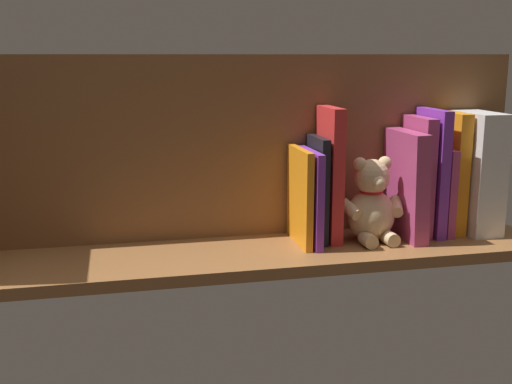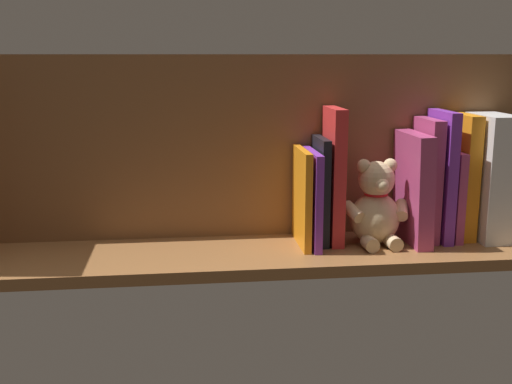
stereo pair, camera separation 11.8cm
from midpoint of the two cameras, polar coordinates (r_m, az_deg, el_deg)
name	(u,v)px [view 1 (the left image)]	position (r cm, az deg, el deg)	size (l,w,h in cm)	color
ground_plane	(256,254)	(121.54, -2.80, -5.69)	(115.59, 24.34, 2.20)	brown
shelf_back_panel	(245,147)	(126.64, -3.66, 4.09)	(115.59, 1.50, 36.72)	brown
dictionary_thick_white	(477,173)	(136.14, 17.17, 1.67)	(6.48, 13.11, 25.15)	silver
book_0	(451,173)	(134.91, 14.99, 1.70)	(2.72, 10.51, 25.09)	orange
book_1	(440,190)	(133.85, 14.00, 0.12)	(1.66, 11.73, 17.98)	#B23F72
book_2	(431,172)	(131.83, 13.21, 1.74)	(2.10, 12.22, 25.93)	purple
book_3	(417,176)	(131.13, 12.03, 1.39)	(2.44, 11.47, 24.39)	#B23F72
book_4	(406,185)	(128.47, 10.98, 0.63)	(3.15, 14.99, 21.81)	#B23F72
teddy_bear	(371,204)	(125.52, 7.85, -1.14)	(13.80, 10.96, 17.01)	#D1B284
book_5	(329,174)	(124.40, 4.03, 1.59)	(2.46, 11.21, 26.69)	red
book_6	(317,189)	(124.35, 2.88, 0.25)	(1.58, 11.07, 20.94)	black
book_7	(310,197)	(122.53, 2.16, -0.48)	(1.46, 14.35, 18.64)	purple
book_8	(300,196)	(122.28, 1.26, -0.43)	(1.37, 13.83, 18.94)	orange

